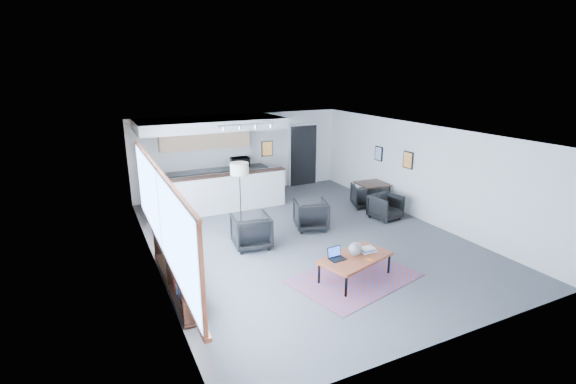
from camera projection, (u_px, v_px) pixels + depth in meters
name	position (u px, v px, depth m)	size (l,w,h in m)	color
room	(305.00, 187.00, 9.84)	(7.02, 9.02, 2.62)	#48484B
window	(160.00, 214.00, 7.57)	(0.10, 5.95, 1.66)	#8CBFFF
console	(176.00, 271.00, 7.83)	(0.35, 3.00, 0.80)	black
kitchenette	(211.00, 159.00, 12.52)	(4.20, 1.96, 2.60)	white
doorway	(303.00, 155.00, 14.69)	(1.10, 0.12, 2.15)	black
track_light	(247.00, 125.00, 11.15)	(1.60, 0.07, 0.15)	silver
wall_art_lower	(408.00, 160.00, 11.57)	(0.03, 0.38, 0.48)	black
wall_art_upper	(379.00, 154.00, 12.71)	(0.03, 0.34, 0.44)	black
kilim_rug	(354.00, 278.00, 8.24)	(2.70, 2.14, 0.01)	#63364D
coffee_table	(355.00, 258.00, 8.12)	(1.61, 1.17, 0.47)	maroon
laptop	(336.00, 255.00, 8.02)	(0.32, 0.27, 0.22)	black
ceramic_pot	(355.00, 249.00, 8.13)	(0.27, 0.27, 0.27)	gray
book_stack	(367.00, 250.00, 8.32)	(0.30, 0.24, 0.09)	silver
coaster	(369.00, 260.00, 7.97)	(0.14, 0.14, 0.01)	#E5590C
armchair_left	(251.00, 230.00, 9.60)	(0.83, 0.78, 0.86)	black
armchair_right	(311.00, 213.00, 10.72)	(0.80, 0.75, 0.83)	black
floor_lamp	(239.00, 171.00, 10.75)	(0.54, 0.54, 1.67)	black
dining_table	(372.00, 185.00, 12.43)	(0.91, 0.91, 0.71)	black
dining_chair_near	(386.00, 208.00, 11.44)	(0.62, 0.58, 0.64)	black
dining_chair_far	(365.00, 196.00, 12.45)	(0.63, 0.59, 0.65)	black
microwave	(240.00, 161.00, 13.41)	(0.57, 0.32, 0.39)	black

